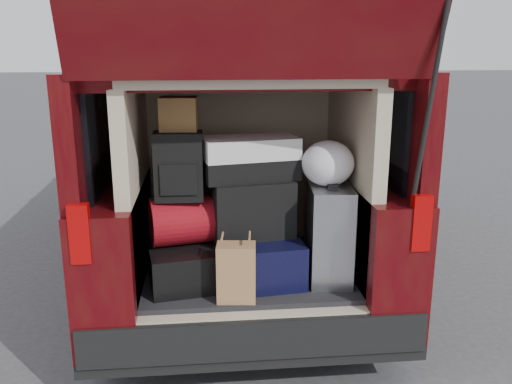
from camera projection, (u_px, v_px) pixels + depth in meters
ground at (250, 369)px, 3.30m from camera, size 80.00×80.00×0.00m
minivan at (231, 161)px, 4.85m from camera, size 1.90×5.35×2.77m
load_floor at (246, 307)px, 3.50m from camera, size 1.24×1.05×0.55m
black_hardshell at (184, 261)px, 3.23m from camera, size 0.50×0.63×0.23m
navy_hardshell at (255, 255)px, 3.27m from camera, size 0.55×0.65×0.26m
silver_roller at (329, 233)px, 3.19m from camera, size 0.27×0.40×0.57m
kraft_bag at (236, 273)px, 2.95m from camera, size 0.22×0.15×0.32m
red_duffel at (187, 220)px, 3.17m from camera, size 0.47×0.36×0.28m
black_soft_case at (252, 208)px, 3.20m from camera, size 0.50×0.35×0.34m
backpack at (179, 166)px, 3.06m from camera, size 0.28×0.17×0.39m
twotone_duffel at (249, 158)px, 3.16m from camera, size 0.59×0.38×0.25m
grocery_sack_lower at (179, 114)px, 3.05m from camera, size 0.22×0.19×0.19m
plastic_bag_right at (328, 163)px, 3.10m from camera, size 0.32×0.30×0.26m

